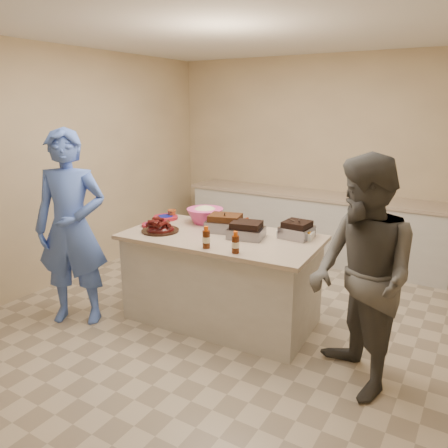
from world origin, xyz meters
The scene contains 20 objects.
room centered at (0.00, 0.00, 0.00)m, with size 4.50×5.00×2.70m, color tan, non-canonical shape.
back_counter centered at (0.00, 2.20, 0.45)m, with size 3.60×0.64×0.90m, color #BCB8B0, non-canonical shape.
island centered at (-0.10, -0.03, 0.00)m, with size 1.83×0.97×0.87m, color #BCB8B0, non-canonical shape.
rib_platter centered at (-0.68, -0.22, 0.87)m, with size 0.36×0.36×0.15m, color #460D0B, non-canonical shape.
pulled_pork_tray centered at (-0.15, 0.12, 0.87)m, with size 0.35×0.27×0.11m, color #47230F.
brisket_tray centered at (0.13, 0.03, 0.87)m, with size 0.31×0.26×0.09m, color black.
roasting_pan centered at (0.53, 0.28, 0.87)m, with size 0.26×0.26×0.11m, color gray.
coleslaw_bowl centered at (-0.48, 0.27, 0.87)m, with size 0.38×0.38×0.26m, color #D03B7F, non-canonical shape.
sausage_plate centered at (-0.02, 0.34, 0.87)m, with size 0.28×0.28×0.05m, color silver.
mac_cheese_dish centered at (0.51, 0.32, 0.87)m, with size 0.32×0.24×0.09m, color orange.
bbq_bottle_a centered at (-0.02, -0.41, 0.87)m, with size 0.06×0.06×0.19m, color #401907.
bbq_bottle_b centered at (0.26, -0.39, 0.87)m, with size 0.06×0.06×0.19m, color #401907.
mustard_bottle centered at (-0.29, 0.11, 0.87)m, with size 0.05×0.05×0.13m, color yellow.
sauce_bowl centered at (-0.19, 0.12, 0.87)m, with size 0.13×0.04×0.13m, color silver.
plate_stack_large centered at (-0.93, 0.18, 0.87)m, with size 0.26×0.26×0.03m, color maroon.
plate_stack_small centered at (-0.88, -0.12, 0.87)m, with size 0.19×0.19×0.03m, color maroon.
plastic_cup centered at (-0.91, 0.26, 0.87)m, with size 0.10×0.09×0.10m, color #9A491E.
basket_stack centered at (-0.38, 0.31, 0.87)m, with size 0.19×0.14×0.09m, color maroon.
guest_blue centered at (-1.32, -0.74, 0.00)m, with size 0.68×1.86×0.45m, color #496BCC.
guest_gray centered at (1.29, -0.41, 0.00)m, with size 0.85×1.75×0.66m, color #53514C.
Camera 1 is at (1.95, -3.37, 2.06)m, focal length 35.00 mm.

